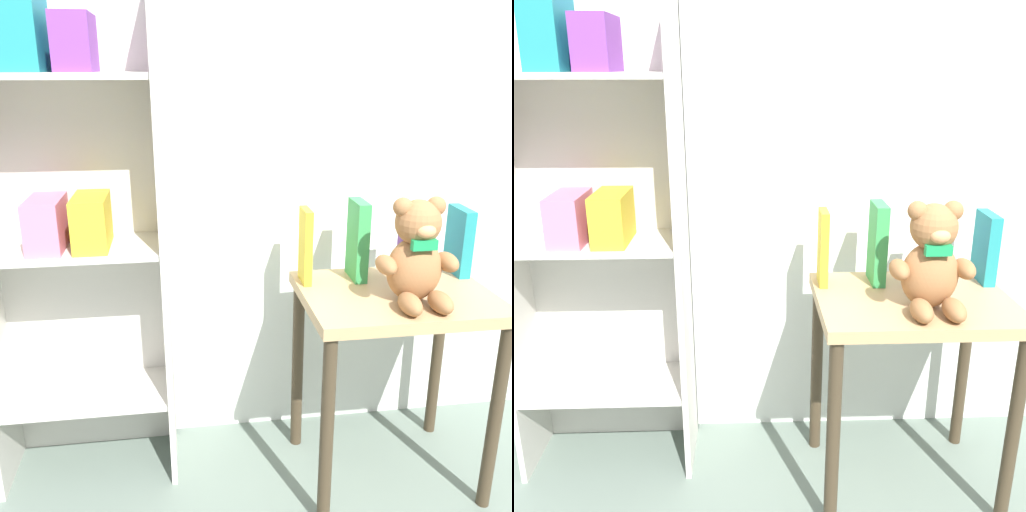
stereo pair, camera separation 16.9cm
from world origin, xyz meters
TOP-DOWN VIEW (x-y plane):
  - wall_back at (0.00, 1.52)m, footprint 4.80×0.06m
  - bookshelf_side at (-0.88, 1.37)m, footprint 0.56×0.29m
  - display_table at (0.09, 1.15)m, footprint 0.58×0.45m
  - teddy_bear at (0.11, 1.08)m, footprint 0.24×0.22m
  - book_standing_yellow at (-0.17, 1.28)m, footprint 0.03×0.10m
  - book_standing_green at (0.01, 1.29)m, footprint 0.04×0.13m
  - book_standing_purple at (0.18, 1.27)m, footprint 0.05×0.12m
  - book_standing_teal at (0.35, 1.29)m, footprint 0.04×0.14m

SIDE VIEW (x-z plane):
  - display_table at x=0.09m, z-range 0.21..0.87m
  - book_standing_purple at x=0.18m, z-range 0.66..0.86m
  - book_standing_teal at x=0.35m, z-range 0.66..0.88m
  - book_standing_yellow at x=-0.17m, z-range 0.66..0.90m
  - book_standing_green at x=0.01m, z-range 0.66..0.91m
  - teddy_bear at x=0.11m, z-range 0.64..0.95m
  - bookshelf_side at x=-0.88m, z-range 0.09..1.66m
  - wall_back at x=0.00m, z-range 0.00..2.50m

